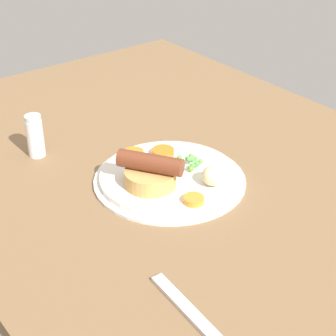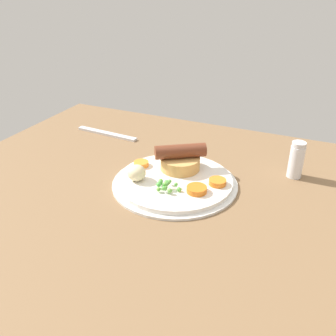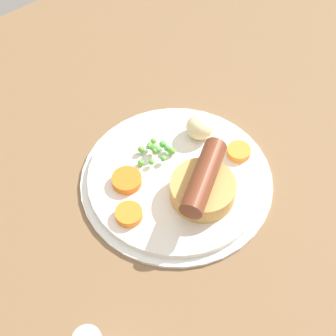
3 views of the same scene
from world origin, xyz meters
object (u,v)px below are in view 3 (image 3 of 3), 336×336
Objects in this scene: pea_pile at (156,150)px; potato_chunk_0 at (200,127)px; carrot_slice_5 at (129,214)px; sausage_pudding at (203,186)px; carrot_slice_4 at (239,152)px; dinner_plate at (177,179)px; carrot_slice_0 at (127,180)px.

potato_chunk_0 is (-6.78, 0.78, 0.66)cm from pea_pile.
sausage_pudding is at bearing 161.30° from carrot_slice_5.
pea_pile reaches higher than carrot_slice_4.
sausage_pudding is 10.10cm from potato_chunk_0.
carrot_slice_4 is at bearing 165.97° from dinner_plate.
sausage_pudding reaches higher than dinner_plate.
potato_chunk_0 is 6.26cm from carrot_slice_4.
carrot_slice_0 is at bearing 2.58° from potato_chunk_0.
dinner_plate is 6.70cm from carrot_slice_0.
carrot_slice_0 is at bearing 97.73° from sausage_pudding.
potato_chunk_0 is 12.66cm from carrot_slice_0.
dinner_plate is 4.81× the size of pea_pile.
carrot_slice_0 is (5.82, 1.35, -0.40)cm from pea_pile.
pea_pile is 6.86cm from potato_chunk_0.
dinner_plate is 7.41× the size of carrot_slice_5.
carrot_slice_4 is (-8.83, 6.59, -0.47)cm from pea_pile.
dinner_plate is 4.73cm from pea_pile.
carrot_slice_0 and carrot_slice_5 have the same top height.
carrot_slice_0 is at bearing -121.86° from carrot_slice_5.
sausage_pudding is at bearing 98.76° from dinner_plate.
pea_pile is 10.26cm from carrot_slice_5.
carrot_slice_0 is (6.50, -7.46, -1.69)cm from sausage_pudding.
carrot_slice_5 is at bearing 17.80° from potato_chunk_0.
carrot_slice_5 is at bearing 33.76° from pea_pile.
sausage_pudding is (-0.68, 4.43, 3.07)cm from dinner_plate.
carrot_slice_0 is at bearing 13.06° from pea_pile.
pea_pile is at bearing -36.72° from carrot_slice_4.
pea_pile is (-0.00, -4.38, 1.79)cm from dinner_plate.
potato_chunk_0 is at bearing -162.20° from carrot_slice_5.
sausage_pudding reaches higher than carrot_slice_0.
dinner_plate is at bearing 27.93° from potato_chunk_0.
dinner_plate is 5.43cm from sausage_pudding.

